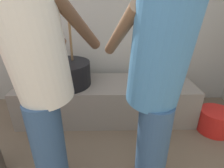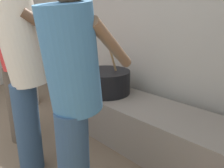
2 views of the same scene
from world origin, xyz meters
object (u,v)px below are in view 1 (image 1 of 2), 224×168
(cooking_pot_main, at_px, (65,74))
(cook_in_cream_shirt, at_px, (40,76))
(cook_in_blue_shirt, at_px, (157,81))
(bucket_red_plastic, at_px, (215,121))

(cooking_pot_main, relative_size, cook_in_cream_shirt, 0.44)
(cook_in_blue_shirt, height_order, bucket_red_plastic, cook_in_blue_shirt)
(bucket_red_plastic, bearing_deg, cook_in_cream_shirt, -156.24)
(cooking_pot_main, distance_m, cook_in_cream_shirt, 1.00)
(cooking_pot_main, relative_size, bucket_red_plastic, 2.08)
(cook_in_blue_shirt, bearing_deg, bucket_red_plastic, 36.86)
(cook_in_blue_shirt, relative_size, bucket_red_plastic, 4.54)
(cook_in_blue_shirt, relative_size, cook_in_cream_shirt, 0.96)
(cooking_pot_main, height_order, cook_in_cream_shirt, cook_in_cream_shirt)
(cooking_pot_main, xyz_separation_m, cook_in_blue_shirt, (0.74, -0.92, 0.31))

